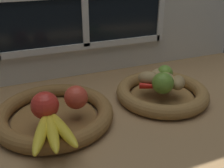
% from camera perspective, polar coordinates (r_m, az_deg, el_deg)
% --- Properties ---
extents(ground_plane, '(1.40, 0.90, 0.03)m').
position_cam_1_polar(ground_plane, '(0.87, 0.35, -5.61)').
color(ground_plane, '#9E774C').
extents(back_wall, '(1.40, 0.05, 0.55)m').
position_cam_1_polar(back_wall, '(1.04, -6.14, 16.66)').
color(back_wall, silver).
rests_on(back_wall, ground_plane).
extents(fruit_bowl_left, '(0.34, 0.34, 0.04)m').
position_cam_1_polar(fruit_bowl_left, '(0.80, -12.01, -6.21)').
color(fruit_bowl_left, brown).
rests_on(fruit_bowl_left, ground_plane).
extents(fruit_bowl_right, '(0.30, 0.30, 0.04)m').
position_cam_1_polar(fruit_bowl_right, '(0.92, 10.43, -1.82)').
color(fruit_bowl_right, olive).
rests_on(fruit_bowl_right, ground_plane).
extents(apple_red_front, '(0.07, 0.07, 0.07)m').
position_cam_1_polar(apple_red_front, '(0.73, -13.88, -4.37)').
color(apple_red_front, red).
rests_on(apple_red_front, fruit_bowl_left).
extents(apple_red_right, '(0.07, 0.07, 0.07)m').
position_cam_1_polar(apple_red_right, '(0.76, -7.54, -2.77)').
color(apple_red_right, '#CC422D').
rests_on(apple_red_right, fruit_bowl_left).
extents(banana_bunch_front, '(0.12, 0.19, 0.03)m').
position_cam_1_polar(banana_bunch_front, '(0.67, -12.56, -9.18)').
color(banana_bunch_front, gold).
rests_on(banana_bunch_front, fruit_bowl_left).
extents(potato_back, '(0.08, 0.09, 0.04)m').
position_cam_1_polar(potato_back, '(0.95, 10.25, 1.97)').
color(potato_back, tan).
rests_on(potato_back, fruit_bowl_right).
extents(potato_small, '(0.08, 0.08, 0.04)m').
position_cam_1_polar(potato_small, '(0.89, 13.62, 0.28)').
color(potato_small, '#A38451').
rests_on(potato_small, fruit_bowl_right).
extents(potato_oblong, '(0.09, 0.08, 0.05)m').
position_cam_1_polar(potato_oblong, '(0.90, 7.64, 1.19)').
color(potato_oblong, '#A38451').
rests_on(potato_oblong, fruit_bowl_right).
extents(potato_large, '(0.08, 0.06, 0.05)m').
position_cam_1_polar(potato_large, '(0.90, 10.66, 0.88)').
color(potato_large, tan).
rests_on(potato_large, fruit_bowl_right).
extents(lime_near, '(0.07, 0.07, 0.07)m').
position_cam_1_polar(lime_near, '(0.85, 10.61, 0.18)').
color(lime_near, olive).
rests_on(lime_near, fruit_bowl_right).
extents(lime_far, '(0.05, 0.05, 0.05)m').
position_cam_1_polar(lime_far, '(0.94, 11.01, 2.31)').
color(lime_far, '#6B9E33').
rests_on(lime_far, fruit_bowl_right).
extents(chili_pepper, '(0.13, 0.08, 0.02)m').
position_cam_1_polar(chili_pepper, '(0.88, 10.11, -0.60)').
color(chili_pepper, red).
rests_on(chili_pepper, fruit_bowl_right).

